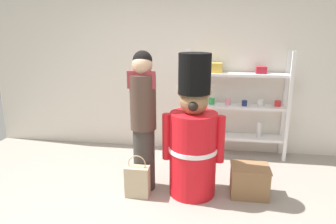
{
  "coord_description": "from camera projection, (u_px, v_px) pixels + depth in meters",
  "views": [
    {
      "loc": [
        0.5,
        -2.65,
        1.93
      ],
      "look_at": [
        0.0,
        0.72,
        1.0
      ],
      "focal_mm": 32.71,
      "sensor_mm": 36.0,
      "label": 1
    }
  ],
  "objects": [
    {
      "name": "back_wall",
      "position": [
        182.0,
        70.0,
        4.87
      ],
      "size": [
        6.4,
        0.12,
        2.6
      ],
      "primitive_type": "cube",
      "color": "silver",
      "rests_on": "ground_plane"
    },
    {
      "name": "merchandise_shelf",
      "position": [
        235.0,
        103.0,
        4.66
      ],
      "size": [
        1.53,
        0.35,
        1.63
      ],
      "color": "white",
      "rests_on": "ground_plane"
    },
    {
      "name": "teddy_bear_guard",
      "position": [
        193.0,
        139.0,
        3.55
      ],
      "size": [
        0.73,
        0.57,
        1.68
      ],
      "color": "red",
      "rests_on": "ground_plane"
    },
    {
      "name": "person_shopper",
      "position": [
        143.0,
        117.0,
        3.62
      ],
      "size": [
        0.32,
        0.31,
        1.7
      ],
      "color": "#38332D",
      "rests_on": "ground_plane"
    },
    {
      "name": "shopping_bag",
      "position": [
        137.0,
        181.0,
        3.61
      ],
      "size": [
        0.28,
        0.15,
        0.52
      ],
      "color": "#C1AD89",
      "rests_on": "ground_plane"
    },
    {
      "name": "display_crate",
      "position": [
        249.0,
        181.0,
        3.64
      ],
      "size": [
        0.45,
        0.36,
        0.37
      ],
      "color": "olive",
      "rests_on": "ground_plane"
    }
  ]
}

